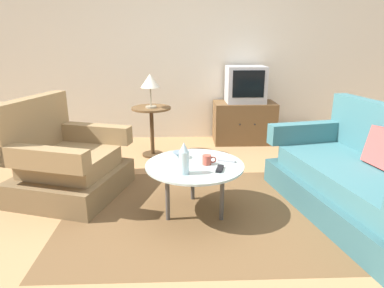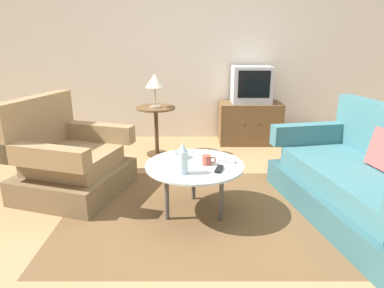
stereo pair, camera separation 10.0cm
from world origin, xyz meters
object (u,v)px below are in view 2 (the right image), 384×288
television (250,85)px  side_table (155,121)px  coffee_table (194,168)px  couch (366,184)px  vase (182,159)px  table_lamp (154,82)px  tv_remote_silver (226,161)px  bowl (179,155)px  tv_remote_dark (218,169)px  mug (206,160)px  tv_stand (249,123)px  armchair (67,162)px

television → side_table: bearing=-156.2°
coffee_table → side_table: side_table is taller
couch → vase: size_ratio=7.27×
table_lamp → tv_remote_silver: bearing=-62.6°
bowl → tv_remote_dark: size_ratio=0.87×
side_table → mug: bearing=-69.3°
tv_remote_silver → table_lamp: bearing=-42.0°
couch → tv_stand: size_ratio=2.14×
couch → table_lamp: 2.56m
television → bowl: size_ratio=4.18×
table_lamp → tv_stand: bearing=24.5°
tv_stand → tv_remote_dark: bearing=-105.5°
table_lamp → tv_remote_dark: table_lamp is taller
table_lamp → tv_remote_silver: 1.71m
coffee_table → tv_remote_silver: 0.29m
coffee_table → television: television is taller
armchair → tv_remote_silver: (1.51, -0.38, 0.16)m
side_table → tv_stand: 1.42m
television → tv_remote_silver: (-0.53, -2.06, -0.38)m
side_table → bowl: 1.42m
side_table → mug: (0.58, -1.54, 0.03)m
tv_stand → table_lamp: size_ratio=2.10×
side_table → tv_remote_silver: bearing=-63.0°
television → table_lamp: (-1.29, -0.60, 0.11)m
coffee_table → bowl: 0.21m
vase → bowl: size_ratio=1.98×
armchair → coffee_table: (1.23, -0.44, 0.11)m
couch → tv_stand: bearing=5.0°
vase → tv_remote_dark: bearing=13.4°
armchair → tv_stand: (2.04, 1.66, -0.01)m
vase → coffee_table: bearing=66.1°
armchair → tv_remote_dark: 1.55m
television → tv_remote_silver: size_ratio=3.51×
side_table → table_lamp: (0.00, -0.03, 0.50)m
armchair → side_table: size_ratio=1.82×
tv_stand → television: (-0.00, 0.01, 0.55)m
vase → television: bearing=68.6°
couch → coffee_table: couch is taller
bowl → tv_remote_silver: bowl is taller
side_table → tv_stand: (1.29, 0.56, -0.16)m
couch → vase: bearing=84.0°
tv_stand → tv_remote_dark: tv_stand is taller
tv_remote_silver → tv_stand: bearing=-84.1°
tv_stand → tv_remote_silver: (-0.53, -2.04, 0.17)m
couch → side_table: bearing=38.9°
side_table → vase: (0.39, -1.74, 0.12)m
couch → mug: couch is taller
couch → mug: size_ratio=15.55×
coffee_table → tv_remote_silver: size_ratio=5.40×
coffee_table → table_lamp: 1.67m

